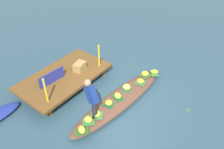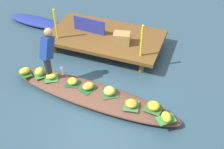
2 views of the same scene
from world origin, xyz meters
TOP-DOWN VIEW (x-y plane):
  - canal_water at (0.00, 0.00)m, footprint 40.00×40.00m
  - dock_platform at (-0.48, 2.08)m, footprint 3.20×1.80m
  - vendor_boat at (0.00, 0.00)m, footprint 4.25×1.15m
  - leaf_mat_0 at (-1.41, 0.10)m, footprint 0.45×0.45m
  - banana_bunch_0 at (-1.41, 0.10)m, footprint 0.24×0.25m
  - leaf_mat_1 at (1.45, -0.05)m, footprint 0.40×0.37m
  - banana_bunch_1 at (1.45, -0.05)m, footprint 0.35×0.35m
  - leaf_mat_2 at (-1.08, 0.07)m, footprint 0.44×0.45m
  - banana_bunch_2 at (-1.08, 0.07)m, footprint 0.33×0.34m
  - leaf_mat_3 at (1.00, -0.15)m, footprint 0.38×0.39m
  - banana_bunch_3 at (1.00, -0.15)m, footprint 0.34×0.34m
  - leaf_mat_4 at (-0.09, 0.04)m, footprint 0.38×0.45m
  - banana_bunch_4 at (-0.09, 0.04)m, footprint 0.32×0.34m
  - leaf_mat_5 at (0.42, 0.04)m, footprint 0.48×0.47m
  - banana_bunch_5 at (0.42, 0.04)m, footprint 0.31×0.31m
  - leaf_mat_6 at (-0.51, 0.07)m, footprint 0.35×0.33m
  - banana_bunch_6 at (-0.51, 0.07)m, footprint 0.31×0.31m
  - leaf_mat_7 at (1.77, -0.26)m, footprint 0.45×0.44m
  - banana_bunch_7 at (1.77, -0.26)m, footprint 0.30×0.33m
  - leaf_mat_8 at (-1.77, -0.00)m, footprint 0.44×0.42m
  - banana_bunch_8 at (-1.77, -0.00)m, footprint 0.30×0.32m
  - vendor_person at (-1.13, 0.17)m, footprint 0.22×0.46m
  - water_bottle at (-0.90, 0.28)m, footprint 0.07×0.07m
  - market_banner at (-0.98, 2.08)m, footprint 0.97×0.09m
  - railing_post_west at (-1.68, 1.48)m, footprint 0.06×0.06m
  - railing_post_east at (0.72, 1.48)m, footprint 0.06×0.06m
  - produce_crate at (0.08, 1.85)m, footprint 0.50×0.41m
  - drifting_plant_0 at (1.02, -1.91)m, footprint 0.25×0.26m

SIDE VIEW (x-z plane):
  - canal_water at x=0.00m, z-range 0.00..0.00m
  - drifting_plant_0 at x=1.02m, z-range 0.00..0.01m
  - vendor_boat at x=0.00m, z-range 0.00..0.24m
  - leaf_mat_0 at x=-1.41m, z-range 0.24..0.25m
  - leaf_mat_1 at x=1.45m, z-range 0.24..0.25m
  - leaf_mat_2 at x=-1.08m, z-range 0.24..0.25m
  - leaf_mat_3 at x=1.00m, z-range 0.24..0.25m
  - leaf_mat_4 at x=-0.09m, z-range 0.24..0.25m
  - leaf_mat_5 at x=0.42m, z-range 0.24..0.25m
  - leaf_mat_6 at x=-0.51m, z-range 0.24..0.25m
  - leaf_mat_7 at x=1.77m, z-range 0.24..0.25m
  - leaf_mat_8 at x=-1.77m, z-range 0.24..0.25m
  - banana_bunch_6 at x=-0.51m, z-range 0.24..0.39m
  - banana_bunch_7 at x=1.77m, z-range 0.24..0.39m
  - banana_bunch_3 at x=1.00m, z-range 0.24..0.39m
  - banana_bunch_2 at x=-1.08m, z-range 0.24..0.39m
  - banana_bunch_8 at x=-1.77m, z-range 0.24..0.40m
  - banana_bunch_4 at x=-0.09m, z-range 0.24..0.40m
  - banana_bunch_1 at x=1.45m, z-range 0.24..0.40m
  - banana_bunch_5 at x=0.42m, z-range 0.24..0.42m
  - banana_bunch_0 at x=-1.41m, z-range 0.24..0.43m
  - water_bottle at x=-0.90m, z-range 0.24..0.45m
  - dock_platform at x=-0.48m, z-range 0.15..0.57m
  - produce_crate at x=0.08m, z-range 0.42..0.73m
  - market_banner at x=-0.98m, z-range 0.42..0.84m
  - railing_post_west at x=-1.68m, z-range 0.42..1.28m
  - railing_post_east at x=0.72m, z-range 0.42..1.28m
  - vendor_person at x=-1.13m, z-range 0.32..1.55m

